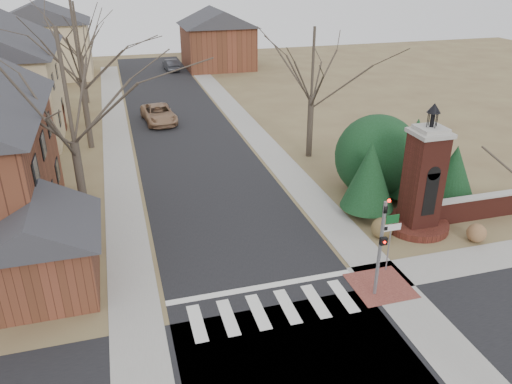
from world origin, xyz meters
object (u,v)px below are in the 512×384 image
object	(u,v)px
traffic_signal_pole	(381,239)
brick_gate_monument	(422,189)
sign_post	(391,232)
pickup_truck	(159,114)
distant_car	(171,65)

from	to	relation	value
traffic_signal_pole	brick_gate_monument	distance (m)	6.47
sign_post	brick_gate_monument	world-z (taller)	brick_gate_monument
traffic_signal_pole	brick_gate_monument	bearing A→B (deg)	43.24
brick_gate_monument	traffic_signal_pole	bearing A→B (deg)	-136.76
traffic_signal_pole	pickup_truck	distance (m)	26.87
brick_gate_monument	pickup_truck	xyz separation A→B (m)	(-10.60, 21.73, -1.45)
sign_post	brick_gate_monument	bearing A→B (deg)	41.42
traffic_signal_pole	brick_gate_monument	size ratio (longest dim) A/B	0.69
traffic_signal_pole	pickup_truck	size ratio (longest dim) A/B	0.87
pickup_truck	distant_car	bearing A→B (deg)	74.84
traffic_signal_pole	sign_post	size ratio (longest dim) A/B	1.64
traffic_signal_pole	distant_car	xyz separation A→B (m)	(-2.21, 47.12, -1.90)
brick_gate_monument	distant_car	xyz separation A→B (m)	(-6.91, 42.70, -1.48)
sign_post	pickup_truck	bearing A→B (deg)	106.21
sign_post	brick_gate_monument	size ratio (longest dim) A/B	0.42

